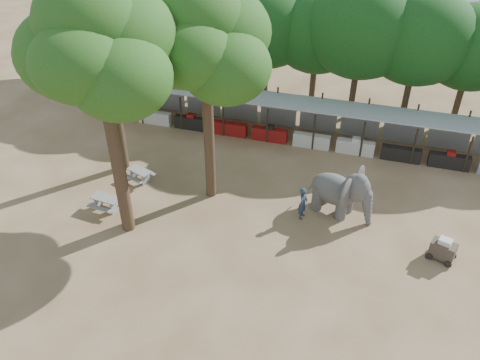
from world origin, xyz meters
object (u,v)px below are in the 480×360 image
(handler, at_px, (303,203))
(yard_tree_back, at_px, (204,42))
(elephant, at_px, (341,191))
(yard_tree_left, at_px, (102,31))
(cart_front, at_px, (443,249))
(picnic_table_near, at_px, (106,201))
(picnic_table_far, at_px, (140,174))
(yard_tree_center, at_px, (98,48))

(handler, bearing_deg, yard_tree_back, 87.00)
(elephant, relative_size, handler, 2.02)
(elephant, bearing_deg, yard_tree_back, -158.74)
(yard_tree_left, xyz_separation_m, yard_tree_back, (6.00, -1.00, 0.34))
(yard_tree_left, relative_size, cart_front, 7.81)
(picnic_table_near, bearing_deg, yard_tree_left, 113.13)
(yard_tree_left, height_order, picnic_table_near, yard_tree_left)
(picnic_table_near, xyz_separation_m, cart_front, (16.91, 1.29, 0.09))
(yard_tree_back, bearing_deg, picnic_table_far, -177.92)
(picnic_table_near, relative_size, picnic_table_far, 0.92)
(yard_tree_center, relative_size, yard_tree_back, 1.06)
(handler, xyz_separation_m, picnic_table_far, (-9.66, 0.57, -0.44))
(handler, xyz_separation_m, cart_front, (6.81, -1.13, -0.33))
(elephant, bearing_deg, picnic_table_far, -158.76)
(yard_tree_back, height_order, picnic_table_far, yard_tree_back)
(handler, height_order, picnic_table_near, handler)
(yard_tree_left, distance_m, picnic_table_far, 8.00)
(elephant, height_order, cart_front, elephant)
(yard_tree_left, xyz_separation_m, picnic_table_far, (1.72, -1.16, -7.73))
(elephant, bearing_deg, yard_tree_center, -138.10)
(elephant, distance_m, picnic_table_far, 11.49)
(yard_tree_back, height_order, cart_front, yard_tree_back)
(yard_tree_back, xyz_separation_m, picnic_table_far, (-4.28, -0.16, -8.07))
(yard_tree_center, relative_size, elephant, 3.27)
(yard_tree_center, xyz_separation_m, elephant, (10.17, 4.27, -7.84))
(yard_tree_center, height_order, picnic_table_near, yard_tree_center)
(handler, bearing_deg, picnic_table_near, 108.12)
(yard_tree_left, xyz_separation_m, cart_front, (18.19, -2.85, -7.61))
(yard_tree_center, distance_m, picnic_table_near, 8.92)
(yard_tree_back, distance_m, picnic_table_far, 9.14)
(picnic_table_far, height_order, cart_front, cart_front)
(picnic_table_far, bearing_deg, handler, 17.07)
(yard_tree_center, bearing_deg, elephant, 22.77)
(yard_tree_left, bearing_deg, picnic_table_far, -33.92)
(elephant, distance_m, handler, 2.09)
(yard_tree_center, distance_m, picnic_table_far, 9.63)
(yard_tree_center, xyz_separation_m, picnic_table_near, (-1.72, 0.86, -8.71))
(yard_tree_back, bearing_deg, yard_tree_left, 170.54)
(yard_tree_back, distance_m, elephant, 10.15)
(handler, height_order, picnic_table_far, handler)
(picnic_table_far, bearing_deg, picnic_table_near, -77.92)
(yard_tree_center, bearing_deg, picnic_table_near, 153.53)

